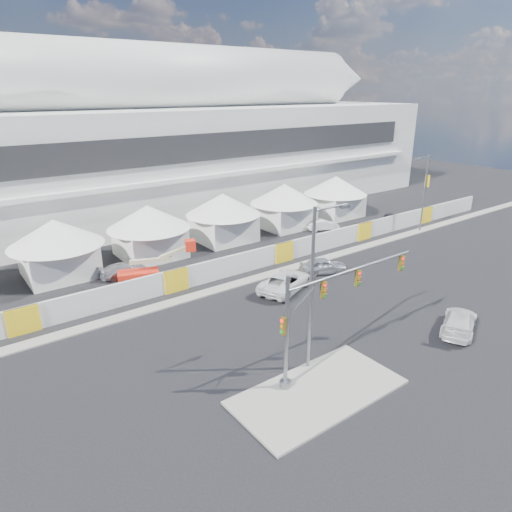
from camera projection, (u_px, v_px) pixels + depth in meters
ground at (350, 339)px, 31.74m from camera, size 160.00×160.00×0.00m
median_island at (318, 392)px, 26.09m from camera, size 10.00×5.00×0.15m
far_curb at (388, 240)px, 52.32m from camera, size 80.00×1.20×0.12m
stadium at (177, 141)px, 64.61m from camera, size 80.00×24.80×21.98m
tent_row at (188, 220)px, 49.00m from camera, size 53.40×8.40×5.40m
hoarding_fence at (283, 252)px, 45.67m from camera, size 70.00×0.25×2.00m
scaffold_tower at (377, 150)px, 82.52m from camera, size 4.40×4.40×12.00m
sedan_silver at (323, 266)px, 42.83m from camera, size 3.49×4.77×1.51m
pickup_curb at (285, 281)px, 39.16m from camera, size 4.79×6.59×1.67m
pickup_near at (459, 322)px, 32.55m from camera, size 4.06×5.58×1.50m
lot_car_a at (323, 225)px, 55.96m from camera, size 2.81×4.10×1.28m
lot_car_b at (390, 218)px, 58.86m from camera, size 2.78×4.25×1.35m
lot_car_c at (123, 270)px, 42.17m from camera, size 1.78×4.37×1.27m
traffic_mast at (318, 314)px, 26.40m from camera, size 10.86×0.68×6.95m
streetlight_median at (315, 278)px, 26.54m from camera, size 2.82×0.28×10.18m
streetlight_curb at (424, 188)px, 53.76m from camera, size 2.73×0.62×9.23m
boom_lift at (145, 271)px, 41.07m from camera, size 7.29×2.73×3.57m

